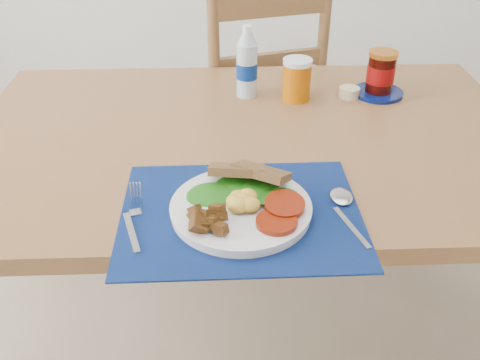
# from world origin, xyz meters

# --- Properties ---
(table) EXTENTS (1.40, 0.90, 0.75)m
(table) POSITION_xyz_m (0.00, 0.20, 0.67)
(table) COLOR brown
(table) RESTS_ON ground
(chair_far) EXTENTS (0.53, 0.52, 1.18)m
(chair_far) POSITION_xyz_m (0.06, 0.83, 0.59)
(chair_far) COLOR brown
(chair_far) RESTS_ON ground
(placemat) EXTENTS (0.47, 0.37, 0.00)m
(placemat) POSITION_xyz_m (-0.04, -0.13, 0.75)
(placemat) COLOR black
(placemat) RESTS_ON table
(breakfast_plate) EXTENTS (0.27, 0.27, 0.07)m
(breakfast_plate) POSITION_xyz_m (-0.04, -0.14, 0.77)
(breakfast_plate) COLOR silver
(breakfast_plate) RESTS_ON placemat
(fork) EXTENTS (0.05, 0.17, 0.00)m
(fork) POSITION_xyz_m (-0.24, -0.15, 0.76)
(fork) COLOR #B2B5BA
(fork) RESTS_ON placemat
(spoon) EXTENTS (0.05, 0.19, 0.01)m
(spoon) POSITION_xyz_m (0.17, -0.12, 0.76)
(spoon) COLOR #B2B5BA
(spoon) RESTS_ON placemat
(water_bottle) EXTENTS (0.06, 0.06, 0.20)m
(water_bottle) POSITION_xyz_m (0.00, 0.43, 0.84)
(water_bottle) COLOR #ADBFCC
(water_bottle) RESTS_ON table
(juice_glass) EXTENTS (0.08, 0.08, 0.11)m
(juice_glass) POSITION_xyz_m (0.14, 0.40, 0.80)
(juice_glass) COLOR #B85904
(juice_glass) RESTS_ON table
(ramekin) EXTENTS (0.06, 0.06, 0.03)m
(ramekin) POSITION_xyz_m (0.29, 0.41, 0.76)
(ramekin) COLOR beige
(ramekin) RESTS_ON table
(jam_on_saucer) EXTENTS (0.14, 0.14, 0.13)m
(jam_on_saucer) POSITION_xyz_m (0.38, 0.42, 0.81)
(jam_on_saucer) COLOR #051350
(jam_on_saucer) RESTS_ON table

